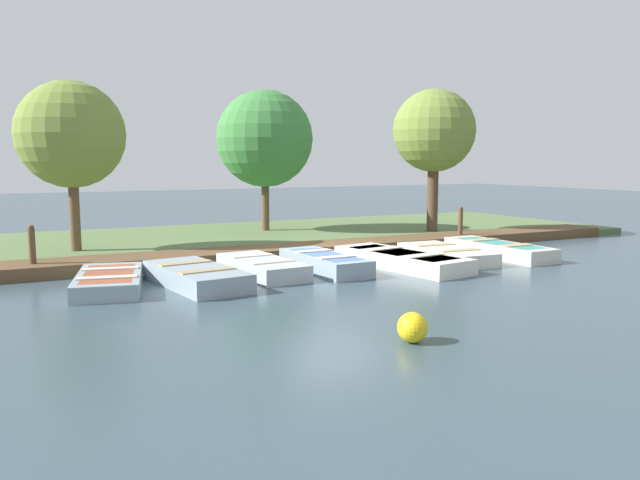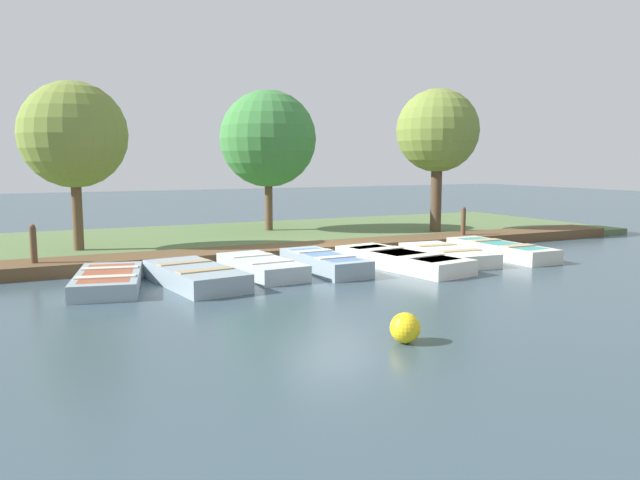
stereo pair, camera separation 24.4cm
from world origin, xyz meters
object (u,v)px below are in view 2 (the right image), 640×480
object	(u,v)px
rowboat_0	(108,280)
mooring_post_near	(34,250)
rowboat_6	(501,250)
park_tree_center	(438,132)
rowboat_1	(195,275)
rowboat_2	(261,266)
mooring_post_far	(463,225)
buoy	(405,328)
park_tree_left	(268,139)
rowboat_4	(401,260)
rowboat_5	(447,254)
park_tree_far_left	(74,135)
rowboat_3	(324,262)

from	to	relation	value
rowboat_0	mooring_post_near	world-z (taller)	mooring_post_near
rowboat_6	park_tree_center	world-z (taller)	park_tree_center
rowboat_1	rowboat_2	bearing A→B (deg)	99.24
mooring_post_far	park_tree_center	size ratio (longest dim) A/B	0.23
buoy	rowboat_0	bearing A→B (deg)	-150.96
rowboat_2	mooring_post_near	size ratio (longest dim) A/B	2.43
mooring_post_far	park_tree_left	bearing A→B (deg)	-137.19
rowboat_4	mooring_post_far	distance (m)	4.74
rowboat_2	mooring_post_far	xyz separation A→B (m)	(-2.05, 7.23, 0.38)
rowboat_6	rowboat_4	bearing A→B (deg)	-85.69
rowboat_1	mooring_post_near	distance (m)	3.83
rowboat_5	mooring_post_near	distance (m)	9.56
mooring_post_near	rowboat_5	bearing A→B (deg)	75.48
rowboat_2	buoy	size ratio (longest dim) A/B	6.45
buoy	park_tree_left	xyz separation A→B (m)	(-12.47, 2.95, 2.98)
rowboat_6	rowboat_0	bearing A→B (deg)	-91.17
rowboat_1	rowboat_2	size ratio (longest dim) A/B	1.08
rowboat_4	park_tree_far_left	world-z (taller)	park_tree_far_left
buoy	park_tree_far_left	world-z (taller)	park_tree_far_left
rowboat_4	mooring_post_near	world-z (taller)	mooring_post_near
rowboat_0	rowboat_4	size ratio (longest dim) A/B	0.76
park_tree_left	rowboat_4	bearing A→B (deg)	3.28
rowboat_6	mooring_post_far	world-z (taller)	mooring_post_far
rowboat_3	rowboat_2	bearing A→B (deg)	-98.30
park_tree_far_left	park_tree_left	xyz separation A→B (m)	(-2.20, 6.18, 0.07)
park_tree_far_left	park_tree_left	size ratio (longest dim) A/B	0.94
rowboat_5	rowboat_4	bearing A→B (deg)	-77.70
rowboat_6	park_tree_far_left	size ratio (longest dim) A/B	0.72
park_tree_center	buoy	bearing A→B (deg)	-38.58
park_tree_left	park_tree_center	bearing A→B (deg)	60.15
rowboat_5	mooring_post_near	bearing A→B (deg)	-100.51
rowboat_2	rowboat_0	bearing A→B (deg)	-92.02
rowboat_6	mooring_post_near	bearing A→B (deg)	-101.95
mooring_post_near	park_tree_center	bearing A→B (deg)	99.14
rowboat_1	park_tree_center	world-z (taller)	park_tree_center
park_tree_far_left	park_tree_center	world-z (taller)	park_tree_center
mooring_post_far	park_tree_far_left	world-z (taller)	park_tree_far_left
rowboat_2	park_tree_left	world-z (taller)	park_tree_left
rowboat_2	buoy	xyz separation A→B (m)	(5.71, -0.08, 0.03)
rowboat_1	mooring_post_far	xyz separation A→B (m)	(-2.53, 8.83, 0.37)
rowboat_0	park_tree_center	xyz separation A→B (m)	(-4.08, 10.88, 3.25)
rowboat_2	rowboat_6	xyz separation A→B (m)	(0.34, 6.52, 0.00)
rowboat_0	park_tree_left	world-z (taller)	park_tree_left
mooring_post_far	rowboat_3	bearing A→B (deg)	-68.88
rowboat_0	buoy	xyz separation A→B (m)	(5.63, 3.13, 0.05)
rowboat_5	mooring_post_near	size ratio (longest dim) A/B	2.52
mooring_post_far	park_tree_left	distance (m)	6.93
rowboat_2	rowboat_3	bearing A→B (deg)	79.70
rowboat_1	park_tree_center	distance (m)	10.79
buoy	park_tree_left	distance (m)	13.16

